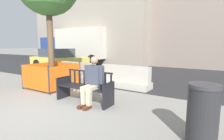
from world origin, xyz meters
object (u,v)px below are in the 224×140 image
Objects in this scene: construction_fence at (52,75)px; trash_bin at (203,114)px; car_taxi_near at (58,59)px; jersey_barrier_left at (77,73)px; jersey_barrier_centre at (125,79)px; seated_person at (93,80)px; street_bench at (85,88)px; delivery_truck at (77,45)px.

trash_bin reaches higher than construction_fence.
construction_fence is 5.82m from car_taxi_near.
jersey_barrier_centre is at bearing -0.75° from jersey_barrier_left.
trash_bin is at bearing -28.11° from jersey_barrier_left.
seated_person is 2.77m from trash_bin.
seated_person is 0.32× the size of car_taxi_near.
trash_bin is (3.03, -0.65, 0.11)m from street_bench.
car_taxi_near is (-6.42, 4.69, 0.30)m from street_bench.
construction_fence is at bearing -43.53° from car_taxi_near.
construction_fence is at bearing -83.55° from jersey_barrier_left.
jersey_barrier_centre is 2.53m from jersey_barrier_left.
car_taxi_near is (-4.04, 2.45, 0.35)m from jersey_barrier_left.
seated_person is (0.34, -0.05, 0.29)m from street_bench.
seated_person is 0.19× the size of delivery_truck.
jersey_barrier_centre is 10.03m from delivery_truck.
trash_bin is (2.89, -2.86, 0.17)m from jersey_barrier_centre.
seated_person is 11.61m from delivery_truck.
street_bench is at bearing 167.87° from trash_bin.
seated_person is 0.65× the size of jersey_barrier_centre.
delivery_truck is (-1.41, 3.45, 0.99)m from car_taxi_near.
jersey_barrier_left is 1.58m from construction_fence.
construction_fence reaches higher than jersey_barrier_left.
delivery_truck is (-5.63, 7.45, 1.20)m from construction_fence.
delivery_truck is at bearing 112.27° from car_taxi_near.
trash_bin is at bearing -44.74° from jersey_barrier_centre.
delivery_truck reaches higher than street_bench.
construction_fence is (-2.35, -1.53, 0.15)m from jersey_barrier_centre.
trash_bin is at bearing -14.29° from construction_fence.
car_taxi_near reaches higher than street_bench.
construction_fence is 1.52× the size of trash_bin.
seated_person is at bearing -40.16° from jersey_barrier_left.
trash_bin is at bearing -12.13° from street_bench.
street_bench is 1.29× the size of seated_person.
jersey_barrier_centre and jersey_barrier_left have the same top height.
car_taxi_near reaches higher than seated_person.
construction_fence is 0.22× the size of delivery_truck.
jersey_barrier_left is 4.74m from car_taxi_near.
seated_person reaches higher than construction_fence.
delivery_truck is (-7.83, 8.13, 1.29)m from street_bench.
street_bench is at bearing -93.81° from jersey_barrier_centre.
street_bench is 0.41× the size of car_taxi_near.
jersey_barrier_centre is 4.07m from trash_bin.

